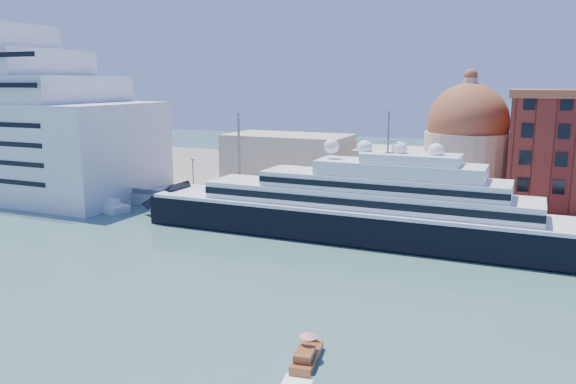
% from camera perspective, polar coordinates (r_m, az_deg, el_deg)
% --- Properties ---
extents(ground, '(400.00, 400.00, 0.00)m').
position_cam_1_polar(ground, '(80.88, -3.60, -8.15)').
color(ground, '#38615D').
rests_on(ground, ground).
extents(quay, '(180.00, 10.00, 2.50)m').
position_cam_1_polar(quay, '(110.61, 4.49, -2.18)').
color(quay, gray).
rests_on(quay, ground).
extents(land, '(260.00, 72.00, 2.00)m').
position_cam_1_polar(land, '(149.22, 9.71, 1.08)').
color(land, slate).
rests_on(land, ground).
extents(quay_fence, '(180.00, 0.10, 1.20)m').
position_cam_1_polar(quay_fence, '(106.06, 3.70, -1.73)').
color(quay_fence, slate).
rests_on(quay_fence, quay).
extents(superyacht, '(86.03, 11.93, 25.71)m').
position_cam_1_polar(superyacht, '(98.14, 5.22, -2.01)').
color(superyacht, black).
rests_on(superyacht, ground).
extents(service_barge, '(13.38, 6.73, 2.88)m').
position_cam_1_polar(service_barge, '(124.77, -18.22, -1.38)').
color(service_barge, white).
rests_on(service_barge, ground).
extents(water_taxi, '(3.01, 6.47, 2.95)m').
position_cam_1_polar(water_taxi, '(56.46, 1.90, -16.28)').
color(water_taxi, brown).
rests_on(water_taxi, ground).
extents(church, '(66.00, 18.00, 25.50)m').
position_cam_1_polar(church, '(129.66, 10.72, 3.97)').
color(church, beige).
rests_on(church, land).
extents(lamp_posts, '(120.80, 2.40, 18.00)m').
position_cam_1_polar(lamp_posts, '(112.14, -1.86, 2.50)').
color(lamp_posts, slate).
rests_on(lamp_posts, quay).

